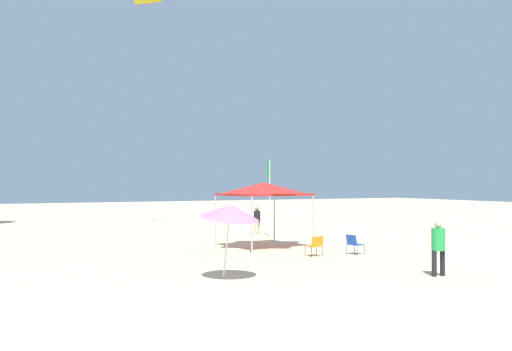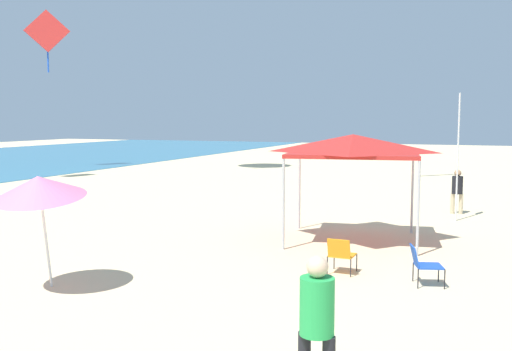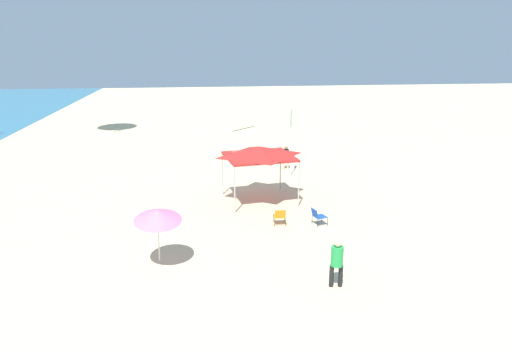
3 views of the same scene
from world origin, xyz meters
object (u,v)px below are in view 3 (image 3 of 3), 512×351
canopy_tent (259,152)px  person_by_tent (337,259)px  folding_chair_near_cooler (280,216)px  banner_flag (291,136)px  beach_umbrella (158,215)px  folding_chair_right_of_tent (318,215)px  person_beachcomber (286,155)px

canopy_tent → person_by_tent: bearing=-170.5°
folding_chair_near_cooler → banner_flag: bearing=-101.9°
banner_flag → folding_chair_near_cooler: bearing=165.6°
folding_chair_near_cooler → banner_flag: 8.42m
canopy_tent → beach_umbrella: (-6.90, 4.63, -0.57)m
folding_chair_right_of_tent → person_beachcomber: (9.53, -0.26, 0.45)m
beach_umbrella → person_by_tent: beach_umbrella is taller
banner_flag → person_by_tent: bearing=175.7°
canopy_tent → banner_flag: bearing=-30.1°
beach_umbrella → banner_flag: bearing=-32.4°
person_beachcomber → banner_flag: bearing=89.2°
person_beachcomber → person_by_tent: 14.99m
beach_umbrella → banner_flag: 13.40m
beach_umbrella → person_beachcomber: 14.66m
folding_chair_near_cooler → person_beachcomber: 9.57m
folding_chair_near_cooler → person_by_tent: size_ratio=0.46×
folding_chair_near_cooler → folding_chair_right_of_tent: same height
canopy_tent → person_beachcomber: canopy_tent is taller
person_beachcomber → person_by_tent: person_by_tent is taller
folding_chair_near_cooler → person_by_tent: (-5.61, -1.01, 0.56)m
folding_chair_near_cooler → folding_chair_right_of_tent: size_ratio=1.00×
folding_chair_near_cooler → person_beachcomber: (9.35, -2.00, 0.45)m
banner_flag → person_beachcomber: size_ratio=2.66×
beach_umbrella → banner_flag: banner_flag is taller
folding_chair_right_of_tent → person_beachcomber: person_beachcomber is taller
canopy_tent → person_by_tent: 9.37m
banner_flag → person_by_tent: size_ratio=2.38×
beach_umbrella → folding_chair_near_cooler: bearing=-56.6°
folding_chair_right_of_tent → banner_flag: (8.09, -0.30, 2.05)m
canopy_tent → folding_chair_right_of_tent: bearing=-148.5°
person_by_tent → folding_chair_right_of_tent: bearing=88.2°
folding_chair_near_cooler → folding_chair_right_of_tent: 1.75m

